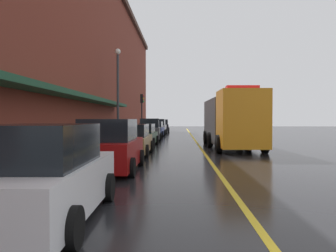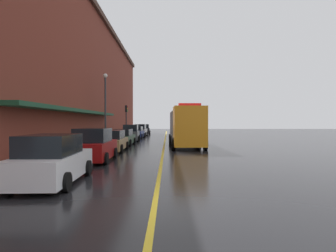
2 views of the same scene
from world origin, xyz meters
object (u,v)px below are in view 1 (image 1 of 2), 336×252
Objects in this scene: parked_car_4 at (150,130)px; parking_meter_2 at (140,127)px; parked_car_0 at (43,176)px; utility_truck at (231,121)px; parking_meter_1 at (144,126)px; parked_car_6 at (158,127)px; parked_car_7 at (162,126)px; parked_car_2 at (132,140)px; parked_car_3 at (142,135)px; parked_car_1 at (110,147)px; parked_car_5 at (155,130)px; street_lamp_left at (118,85)px; parking_meter_0 at (123,131)px; traffic_light_near at (142,107)px.

parked_car_4 reaches higher than parking_meter_2.
utility_truck reaches higher than parked_car_0.
parked_car_6 is at bearing 68.13° from parking_meter_1.
parked_car_7 is 3.17× the size of parking_meter_2.
parked_car_2 is at bearing -1.81° from parked_car_0.
parked_car_3 is 1.10× the size of parked_car_7.
parked_car_5 is at bearing 0.20° from parked_car_1.
street_lamp_left reaches higher than parked_car_1.
parked_car_3 is 6.31m from utility_truck.
parked_car_0 is 27.33m from parking_meter_2.
parked_car_6 is 6.08m from parked_car_7.
parking_meter_1 is at bearing 158.86° from parked_car_6.
parking_meter_0 is (-1.39, -5.80, 0.18)m from parked_car_4.
street_lamp_left is (-2.08, 7.20, 3.64)m from parked_car_2.
parked_car_7 reaches higher than parked_car_5.
parked_car_6 is at bearing 79.21° from parking_meter_2.
parked_car_3 is at bearing -83.63° from traffic_light_near.
parking_meter_2 is (0.00, 9.94, 0.00)m from parking_meter_0.
parked_car_2 is 17.64m from parked_car_5.
traffic_light_near reaches higher than parked_car_7.
parked_car_0 reaches higher than parking_meter_1.
parked_car_0 is 3.46× the size of parking_meter_0.
parked_car_1 is at bearing -32.54° from utility_truck.
parked_car_3 is at bearing -84.55° from parking_meter_1.
utility_truck is (5.84, 15.69, 0.93)m from parked_car_0.
parked_car_2 is 11.75m from parked_car_4.
parked_car_5 is at bearing 177.27° from parked_car_7.
street_lamp_left reaches higher than parked_car_7.
parked_car_6 reaches higher than parked_car_5.
parked_car_3 is at bearing -2.13° from parking_meter_0.
parked_car_4 is at bearing -71.39° from parking_meter_2.
parked_car_2 is 15.95m from parking_meter_2.
parked_car_4 is 11.46m from parked_car_6.
parked_car_1 is at bearing 179.87° from parked_car_2.
parked_car_6 is 7.46m from parking_meter_2.
parked_car_5 is at bearing 83.39° from parking_meter_0.
parked_car_1 is at bearing -179.08° from parked_car_6.
parking_meter_1 is 0.31× the size of traffic_light_near.
parked_car_5 is at bearing -157.63° from utility_truck.
parked_car_4 is at bearing 177.60° from parked_car_7.
parking_meter_0 is (-7.33, 1.67, -0.71)m from utility_truck.
parked_car_0 is 23.16m from parked_car_4.
utility_truck is at bearing -22.24° from parked_car_0.
parked_car_7 is at bearing 86.35° from parking_meter_0.
parking_meter_1 is at bearing 6.76° from parked_car_3.
parked_car_1 is at bearing -86.02° from parking_meter_2.
parked_car_1 is 11.55m from parking_meter_0.
parked_car_7 is at bearing -168.56° from utility_truck.
parking_meter_1 is at bearing 169.07° from parked_car_7.
parked_car_7 is 22.47m from street_lamp_left.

